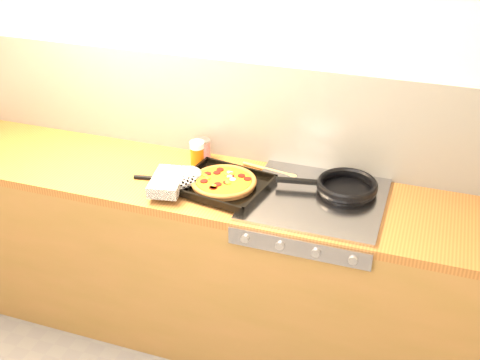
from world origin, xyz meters
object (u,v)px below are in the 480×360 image
at_px(frying_pan, 345,187).
at_px(juice_glass, 197,153).
at_px(pizza_on_tray, 209,182).
at_px(tomato_can, 202,151).

distance_m(frying_pan, juice_glass, 0.75).
bearing_deg(pizza_on_tray, tomato_can, 118.01).
bearing_deg(pizza_on_tray, frying_pan, 15.21).
height_order(frying_pan, juice_glass, juice_glass).
xyz_separation_m(tomato_can, juice_glass, (-0.01, -0.04, 0.00)).
xyz_separation_m(frying_pan, juice_glass, (-0.74, 0.05, 0.02)).
bearing_deg(juice_glass, pizza_on_tray, -55.95).
height_order(pizza_on_tray, juice_glass, juice_glass).
bearing_deg(pizza_on_tray, juice_glass, 124.05).
distance_m(frying_pan, tomato_can, 0.74).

